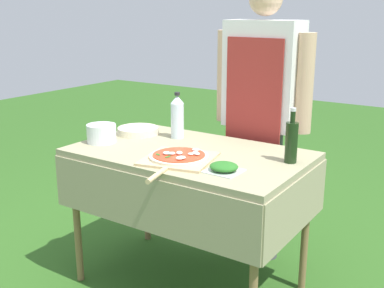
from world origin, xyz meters
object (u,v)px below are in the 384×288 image
at_px(pizza_on_peel, 178,158).
at_px(oil_bottle, 291,141).
at_px(plate_stack, 138,131).
at_px(prep_table, 189,167).
at_px(person_cook, 262,102).
at_px(water_bottle, 177,117).
at_px(herb_container, 224,167).
at_px(mixing_tub, 101,133).

xyz_separation_m(pizza_on_peel, oil_bottle, (0.47, 0.28, 0.09)).
relative_size(oil_bottle, plate_stack, 1.08).
bearing_deg(pizza_on_peel, prep_table, 93.62).
distance_m(person_cook, oil_bottle, 0.58).
xyz_separation_m(oil_bottle, water_bottle, (-0.73, 0.07, 0.02)).
bearing_deg(herb_container, oil_bottle, 56.72).
relative_size(person_cook, pizza_on_peel, 3.04).
xyz_separation_m(prep_table, oil_bottle, (0.52, 0.11, 0.20)).
relative_size(mixing_tub, plate_stack, 0.65).
relative_size(water_bottle, plate_stack, 1.07).
distance_m(oil_bottle, plate_stack, 0.98).
xyz_separation_m(prep_table, water_bottle, (-0.21, 0.18, 0.22)).
distance_m(oil_bottle, mixing_tub, 1.06).
bearing_deg(plate_stack, pizza_on_peel, -30.32).
height_order(prep_table, person_cook, person_cook).
height_order(prep_table, pizza_on_peel, pizza_on_peel).
height_order(prep_table, water_bottle, water_bottle).
relative_size(prep_table, water_bottle, 4.64).
bearing_deg(mixing_tub, oil_bottle, 13.46).
bearing_deg(herb_container, person_cook, 103.30).
height_order(person_cook, water_bottle, person_cook).
xyz_separation_m(oil_bottle, mixing_tub, (-1.03, -0.25, -0.06)).
distance_m(prep_table, oil_bottle, 0.57).
bearing_deg(person_cook, herb_container, 106.86).
bearing_deg(prep_table, pizza_on_peel, -73.24).
xyz_separation_m(person_cook, mixing_tub, (-0.65, -0.68, -0.14)).
relative_size(prep_table, oil_bottle, 4.58).
bearing_deg(mixing_tub, water_bottle, 47.22).
bearing_deg(water_bottle, oil_bottle, -5.77).
relative_size(pizza_on_peel, oil_bottle, 2.03).
bearing_deg(herb_container, water_bottle, 144.55).
relative_size(herb_container, plate_stack, 0.64).
bearing_deg(prep_table, water_bottle, 138.19).
distance_m(person_cook, plate_stack, 0.76).
distance_m(prep_table, pizza_on_peel, 0.21).
bearing_deg(prep_table, mixing_tub, -164.89).
xyz_separation_m(herb_container, mixing_tub, (-0.83, 0.06, 0.03)).
xyz_separation_m(pizza_on_peel, herb_container, (0.27, -0.02, 0.01)).
xyz_separation_m(prep_table, plate_stack, (-0.46, 0.13, 0.11)).
bearing_deg(oil_bottle, herb_container, -123.28).
bearing_deg(herb_container, prep_table, 149.17).
bearing_deg(prep_table, oil_bottle, 11.86).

